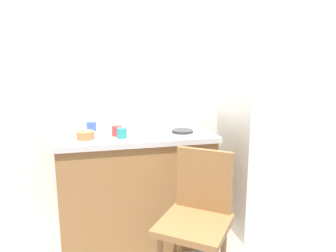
# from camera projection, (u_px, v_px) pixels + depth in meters

# --- Properties ---
(back_wall) EXTENTS (4.80, 0.10, 2.63)m
(back_wall) POSITION_uv_depth(u_px,v_px,m) (145.00, 75.00, 2.72)
(back_wall) COLOR silver
(back_wall) RESTS_ON ground_plane
(cabinet_base) EXTENTS (1.14, 0.60, 0.85)m
(cabinet_base) POSITION_uv_depth(u_px,v_px,m) (136.00, 189.00, 2.53)
(cabinet_base) COLOR olive
(cabinet_base) RESTS_ON ground_plane
(countertop) EXTENTS (1.18, 0.64, 0.04)m
(countertop) POSITION_uv_depth(u_px,v_px,m) (135.00, 135.00, 2.44)
(countertop) COLOR #B7B7BC
(countertop) RESTS_ON cabinet_base
(faucet) EXTENTS (0.02, 0.02, 0.27)m
(faucet) POSITION_uv_depth(u_px,v_px,m) (128.00, 111.00, 2.64)
(faucet) COLOR #B7B7BC
(faucet) RESTS_ON countertop
(refrigerator) EXTENTS (0.64, 0.63, 1.18)m
(refrigerator) POSITION_uv_depth(u_px,v_px,m) (264.00, 159.00, 2.74)
(refrigerator) COLOR silver
(refrigerator) RESTS_ON ground_plane
(chair) EXTENTS (0.56, 0.56, 0.89)m
(chair) POSITION_uv_depth(u_px,v_px,m) (197.00, 216.00, 1.92)
(chair) COLOR olive
(chair) RESTS_ON ground_plane
(dish_tray) EXTENTS (0.28, 0.20, 0.05)m
(dish_tray) POSITION_uv_depth(u_px,v_px,m) (144.00, 128.00, 2.47)
(dish_tray) COLOR white
(dish_tray) RESTS_ON countertop
(terracotta_bowl) EXTENTS (0.12, 0.12, 0.06)m
(terracotta_bowl) POSITION_uv_depth(u_px,v_px,m) (85.00, 135.00, 2.22)
(terracotta_bowl) COLOR #C67042
(terracotta_bowl) RESTS_ON countertop
(hotplate) EXTENTS (0.17, 0.17, 0.02)m
(hotplate) POSITION_uv_depth(u_px,v_px,m) (182.00, 131.00, 2.44)
(hotplate) COLOR #2D2D2D
(hotplate) RESTS_ON countertop
(cup_teal) EXTENTS (0.07, 0.07, 0.07)m
(cup_teal) POSITION_uv_depth(u_px,v_px,m) (122.00, 133.00, 2.25)
(cup_teal) COLOR teal
(cup_teal) RESTS_ON countertop
(cup_blue) EXTENTS (0.08, 0.08, 0.07)m
(cup_blue) POSITION_uv_depth(u_px,v_px,m) (91.00, 126.00, 2.49)
(cup_blue) COLOR blue
(cup_blue) RESTS_ON countertop
(cup_red) EXTENTS (0.08, 0.08, 0.07)m
(cup_red) POSITION_uv_depth(u_px,v_px,m) (117.00, 131.00, 2.33)
(cup_red) COLOR red
(cup_red) RESTS_ON countertop
(cup_white) EXTENTS (0.06, 0.06, 0.09)m
(cup_white) POSITION_uv_depth(u_px,v_px,m) (76.00, 128.00, 2.38)
(cup_white) COLOR white
(cup_white) RESTS_ON countertop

